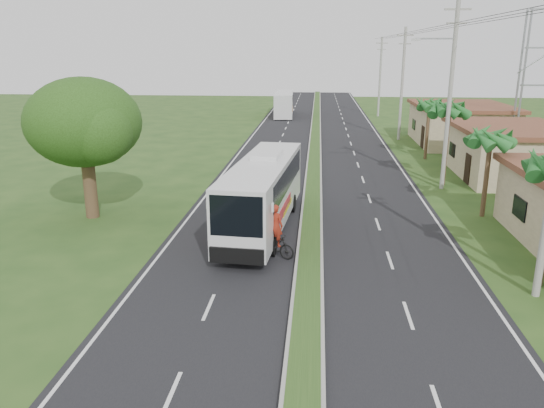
{
  "coord_description": "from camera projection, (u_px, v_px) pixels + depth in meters",
  "views": [
    {
      "loc": [
        0.22,
        -16.85,
        8.84
      ],
      "look_at": [
        -1.86,
        7.2,
        1.8
      ],
      "focal_mm": 35.0,
      "sensor_mm": 36.0,
      "label": 1
    }
  ],
  "objects": [
    {
      "name": "shade_tree",
      "position": [
        82.0,
        125.0,
        27.78
      ],
      "size": [
        6.3,
        6.0,
        7.54
      ],
      "color": "#473321",
      "rests_on": "ground"
    },
    {
      "name": "palm_verge_b",
      "position": [
        491.0,
        138.0,
        28.09
      ],
      "size": [
        2.4,
        2.4,
        5.05
      ],
      "color": "#473321",
      "rests_on": "ground"
    },
    {
      "name": "ground",
      "position": [
        307.0,
        311.0,
        18.61
      ],
      "size": [
        180.0,
        180.0,
        0.0
      ],
      "primitive_type": "plane",
      "color": "#254419",
      "rests_on": "ground"
    },
    {
      "name": "motorcyclist",
      "position": [
        275.0,
        239.0,
        23.18
      ],
      "size": [
        1.88,
        1.22,
        2.45
      ],
      "rotation": [
        0.0,
        0.0,
        -0.42
      ],
      "color": "black",
      "rests_on": "ground"
    },
    {
      "name": "utility_pole_d",
      "position": [
        380.0,
        76.0,
        71.87
      ],
      "size": [
        1.6,
        0.28,
        10.5
      ],
      "color": "gray",
      "rests_on": "ground"
    },
    {
      "name": "road_asphalt",
      "position": [
        313.0,
        179.0,
        37.74
      ],
      "size": [
        14.0,
        160.0,
        0.02
      ],
      "primitive_type": "cube",
      "color": "black",
      "rests_on": "ground"
    },
    {
      "name": "utility_pole_b",
      "position": [
        450.0,
        92.0,
        33.37
      ],
      "size": [
        3.2,
        0.28,
        12.0
      ],
      "color": "gray",
      "rests_on": "ground"
    },
    {
      "name": "shop_mid",
      "position": [
        510.0,
        151.0,
        37.98
      ],
      "size": [
        7.6,
        10.6,
        3.67
      ],
      "color": "tan",
      "rests_on": "ground"
    },
    {
      "name": "palm_verge_d",
      "position": [
        429.0,
        104.0,
        43.35
      ],
      "size": [
        2.4,
        2.4,
        5.25
      ],
      "color": "#473321",
      "rests_on": "ground"
    },
    {
      "name": "lane_edge_left",
      "position": [
        221.0,
        177.0,
        38.29
      ],
      "size": [
        0.12,
        160.0,
        0.01
      ],
      "primitive_type": "cube",
      "color": "silver",
      "rests_on": "ground"
    },
    {
      "name": "shop_far",
      "position": [
        460.0,
        124.0,
        51.35
      ],
      "size": [
        8.6,
        11.6,
        3.82
      ],
      "color": "tan",
      "rests_on": "ground"
    },
    {
      "name": "median_strip",
      "position": [
        313.0,
        177.0,
        37.71
      ],
      "size": [
        1.2,
        160.0,
        0.18
      ],
      "color": "gray",
      "rests_on": "ground"
    },
    {
      "name": "coach_bus_main",
      "position": [
        263.0,
        189.0,
        26.78
      ],
      "size": [
        3.38,
        11.79,
        3.76
      ],
      "rotation": [
        0.0,
        0.0,
        -0.08
      ],
      "color": "silver",
      "rests_on": "ground"
    },
    {
      "name": "lane_edge_right",
      "position": [
        409.0,
        181.0,
        37.19
      ],
      "size": [
        0.12,
        160.0,
        0.01
      ],
      "primitive_type": "cube",
      "color": "silver",
      "rests_on": "ground"
    },
    {
      "name": "palm_verge_c",
      "position": [
        450.0,
        109.0,
        34.62
      ],
      "size": [
        2.4,
        2.4,
        5.85
      ],
      "color": "#473321",
      "rests_on": "ground"
    },
    {
      "name": "utility_pole_c",
      "position": [
        402.0,
        83.0,
        52.67
      ],
      "size": [
        1.6,
        0.28,
        11.0
      ],
      "color": "gray",
      "rests_on": "ground"
    },
    {
      "name": "coach_bus_far",
      "position": [
        284.0,
        103.0,
        73.3
      ],
      "size": [
        2.86,
        11.13,
        3.22
      ],
      "rotation": [
        0.0,
        0.0,
        0.04
      ],
      "color": "silver",
      "rests_on": "ground"
    }
  ]
}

